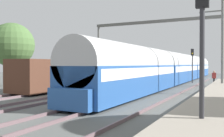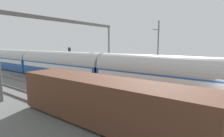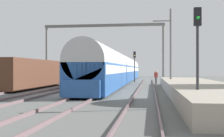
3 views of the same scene
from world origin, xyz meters
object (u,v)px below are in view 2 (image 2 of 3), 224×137
at_px(passenger_train, 60,65).
at_px(freight_car, 102,101).
at_px(railway_signal_far, 70,58).
at_px(person_crossing, 102,70).
at_px(catenary_gantry, 69,37).

distance_m(passenger_train, freight_car, 16.24).
relative_size(freight_car, railway_signal_far, 2.89).
xyz_separation_m(freight_car, person_crossing, (12.63, 10.50, -0.44)).
bearing_deg(catenary_gantry, passenger_train, 66.81).
height_order(person_crossing, railway_signal_far, railway_signal_far).
distance_m(passenger_train, person_crossing, 6.29).
distance_m(person_crossing, railway_signal_far, 5.33).
bearing_deg(person_crossing, freight_car, 14.28).
bearing_deg(catenary_gantry, freight_car, -120.53).
distance_m(freight_car, railway_signal_far, 17.44).
bearing_deg(person_crossing, railway_signal_far, -78.28).
relative_size(passenger_train, catenary_gantry, 3.08).
bearing_deg(railway_signal_far, person_crossing, -52.84).
height_order(railway_signal_far, catenary_gantry, catenary_gantry).
height_order(passenger_train, freight_car, passenger_train).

